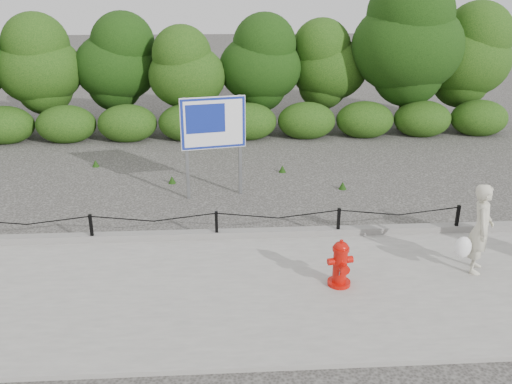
% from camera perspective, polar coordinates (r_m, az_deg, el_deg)
% --- Properties ---
extents(ground, '(90.00, 90.00, 0.00)m').
position_cam_1_polar(ground, '(11.18, -4.13, -5.25)').
color(ground, '#2D2B28').
rests_on(ground, ground).
extents(sidewalk, '(14.00, 4.00, 0.08)m').
position_cam_1_polar(sidewalk, '(9.41, -4.20, -10.51)').
color(sidewalk, gray).
rests_on(sidewalk, ground).
extents(curb, '(14.00, 0.22, 0.14)m').
position_cam_1_polar(curb, '(11.16, -4.15, -4.44)').
color(curb, slate).
rests_on(curb, sidewalk).
extents(chain_barrier, '(10.06, 0.06, 0.60)m').
position_cam_1_polar(chain_barrier, '(10.98, -4.19, -3.12)').
color(chain_barrier, black).
rests_on(chain_barrier, sidewalk).
extents(treeline, '(20.56, 3.72, 5.20)m').
position_cam_1_polar(treeline, '(19.03, -1.80, 14.17)').
color(treeline, black).
rests_on(treeline, ground).
extents(fire_hydrant, '(0.46, 0.49, 0.86)m').
position_cam_1_polar(fire_hydrant, '(9.44, 8.86, -7.48)').
color(fire_hydrant, '#B90E06').
rests_on(fire_hydrant, sidewalk).
extents(pedestrian, '(0.80, 0.72, 1.66)m').
position_cam_1_polar(pedestrian, '(10.38, 22.49, -3.69)').
color(pedestrian, beige).
rests_on(pedestrian, sidewalk).
extents(advertising_sign, '(1.53, 0.40, 2.49)m').
position_cam_1_polar(advertising_sign, '(12.90, -4.54, 6.78)').
color(advertising_sign, slate).
rests_on(advertising_sign, ground).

